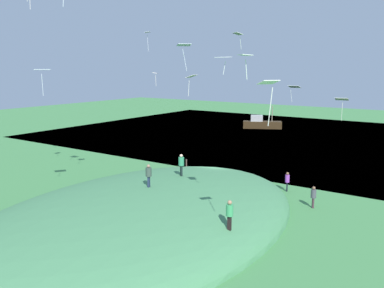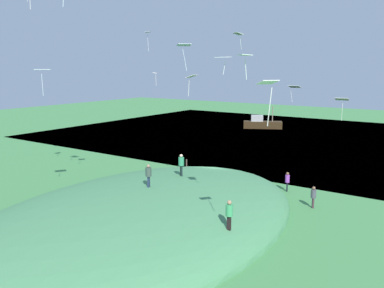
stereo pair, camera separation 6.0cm
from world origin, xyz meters
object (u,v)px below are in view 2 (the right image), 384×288
object	(u,v)px
person_watching_kites	(287,179)
kite_0	(268,85)
kite_12	(155,74)
kite_14	(223,58)
kite_2	(191,77)
kite_6	(245,56)
person_walking_path	(148,173)
kite_1	(148,34)
person_on_hilltop	(181,162)
mooring_post	(187,163)
kite_10	(294,87)
kite_13	(42,71)
person_near_shore	(313,195)
kite_7	(184,46)
boat_on_lake	(262,124)
kite_3	(342,100)
person_with_child	(229,211)
kite_9	(238,34)

from	to	relation	value
person_watching_kites	kite_0	world-z (taller)	kite_0
kite_12	kite_14	bearing A→B (deg)	57.18
kite_2	kite_12	distance (m)	10.29
kite_6	kite_12	world-z (taller)	kite_6
kite_6	kite_14	distance (m)	8.82
person_walking_path	kite_2	size ratio (longest dim) A/B	0.92
person_watching_kites	kite_1	world-z (taller)	kite_1
person_on_hilltop	mooring_post	size ratio (longest dim) A/B	2.04
kite_0	kite_10	bearing A→B (deg)	-161.77
kite_13	person_near_shore	bearing A→B (deg)	125.13
person_on_hilltop	kite_0	distance (m)	15.97
person_near_shore	kite_12	bearing A→B (deg)	-136.10
kite_7	kite_6	bearing A→B (deg)	47.44
person_on_hilltop	kite_14	size ratio (longest dim) A/B	1.39
kite_10	kite_2	bearing A→B (deg)	-19.99
kite_6	kite_1	bearing A→B (deg)	-129.33
kite_7	kite_14	size ratio (longest dim) A/B	1.77
boat_on_lake	person_near_shore	bearing A→B (deg)	92.96
kite_2	kite_13	xyz separation A→B (m)	(10.10, -5.96, 0.56)
person_on_hilltop	kite_10	size ratio (longest dim) A/B	1.02
person_near_shore	kite_3	size ratio (longest dim) A/B	0.85
kite_2	kite_3	bearing A→B (deg)	125.59
kite_0	kite_14	distance (m)	12.28
person_watching_kites	kite_0	xyz separation A→B (m)	(16.66, 5.37, 8.71)
person_watching_kites	kite_6	world-z (taller)	kite_6
person_near_shore	kite_1	xyz separation A→B (m)	(-5.91, -21.25, 13.18)
kite_7	person_watching_kites	bearing A→B (deg)	118.62
person_near_shore	kite_2	distance (m)	13.56
person_walking_path	kite_14	distance (m)	9.64
kite_12	kite_0	bearing A→B (deg)	49.40
boat_on_lake	kite_14	world-z (taller)	kite_14
person_watching_kites	person_walking_path	bearing A→B (deg)	-44.39
kite_13	boat_on_lake	bearing A→B (deg)	-174.18
person_near_shore	kite_10	xyz separation A→B (m)	(-10.74, -5.92, 7.51)
boat_on_lake	person_watching_kites	bearing A→B (deg)	90.96
person_with_child	kite_0	xyz separation A→B (m)	(3.50, 3.68, 7.32)
kite_14	mooring_post	xyz separation A→B (m)	(-9.40, -9.86, -10.79)
person_with_child	kite_1	size ratio (longest dim) A/B	0.84
kite_10	kite_14	bearing A→B (deg)	1.29
person_with_child	mooring_post	xyz separation A→B (m)	(-15.34, -13.90, -2.04)
kite_6	kite_12	xyz separation A→B (m)	(-15.61, -18.67, -1.19)
person_on_hilltop	kite_12	bearing A→B (deg)	-6.17
kite_3	mooring_post	xyz separation A→B (m)	(0.97, -15.50, -7.39)
person_near_shore	kite_0	xyz separation A→B (m)	(13.73, 2.14, 8.72)
person_watching_kites	kite_1	xyz separation A→B (m)	(-2.99, -18.02, 13.17)
kite_0	kite_1	xyz separation A→B (m)	(-19.65, -23.39, 4.46)
kite_2	kite_9	xyz separation A→B (m)	(-8.54, -0.30, 4.03)
kite_3	kite_10	world-z (taller)	kite_10
kite_7	kite_13	xyz separation A→B (m)	(10.10, -5.20, -1.98)
kite_13	mooring_post	distance (m)	19.31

